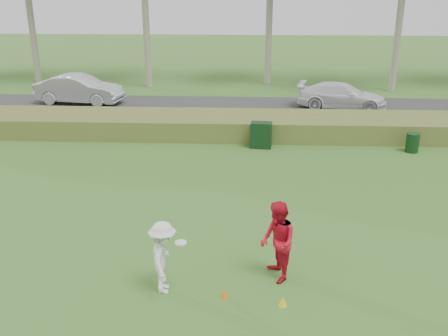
# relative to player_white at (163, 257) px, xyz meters

# --- Properties ---
(ground) EXTENTS (120.00, 120.00, 0.00)m
(ground) POSITION_rel_player_white_xyz_m (1.13, 0.58, -0.85)
(ground) COLOR #316321
(ground) RESTS_ON ground
(reed_strip) EXTENTS (80.00, 3.00, 0.90)m
(reed_strip) POSITION_rel_player_white_xyz_m (1.13, 12.58, -0.40)
(reed_strip) COLOR #526227
(reed_strip) RESTS_ON ground
(park_road) EXTENTS (80.00, 6.00, 0.06)m
(park_road) POSITION_rel_player_white_xyz_m (1.13, 17.58, -0.82)
(park_road) COLOR #2D2D2D
(park_road) RESTS_ON ground
(player_white) EXTENTS (0.90, 1.15, 1.71)m
(player_white) POSITION_rel_player_white_xyz_m (0.00, 0.00, 0.00)
(player_white) COLOR white
(player_white) RESTS_ON ground
(player_red) EXTENTS (0.96, 1.11, 1.94)m
(player_red) POSITION_rel_player_white_xyz_m (2.56, 0.62, 0.12)
(player_red) COLOR red
(player_red) RESTS_ON ground
(cone_orange) EXTENTS (0.18, 0.18, 0.20)m
(cone_orange) POSITION_rel_player_white_xyz_m (1.38, -0.23, -0.75)
(cone_orange) COLOR orange
(cone_orange) RESTS_ON ground
(cone_yellow) EXTENTS (0.20, 0.20, 0.22)m
(cone_yellow) POSITION_rel_player_white_xyz_m (2.65, -0.45, -0.74)
(cone_yellow) COLOR yellow
(cone_yellow) RESTS_ON ground
(utility_cabinet) EXTENTS (0.94, 0.65, 1.10)m
(utility_cabinet) POSITION_rel_player_white_xyz_m (2.40, 10.70, -0.30)
(utility_cabinet) COLOR black
(utility_cabinet) RESTS_ON ground
(trash_bin) EXTENTS (0.59, 0.59, 0.80)m
(trash_bin) POSITION_rel_player_white_xyz_m (8.64, 10.41, -0.45)
(trash_bin) COLOR black
(trash_bin) RESTS_ON ground
(car_mid) EXTENTS (5.14, 2.40, 1.63)m
(car_mid) POSITION_rel_player_white_xyz_m (-7.88, 18.31, 0.02)
(car_mid) COLOR silver
(car_mid) RESTS_ON park_road
(car_right) EXTENTS (5.10, 2.90, 1.39)m
(car_right) POSITION_rel_player_white_xyz_m (6.98, 17.81, -0.10)
(car_right) COLOR white
(car_right) RESTS_ON park_road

